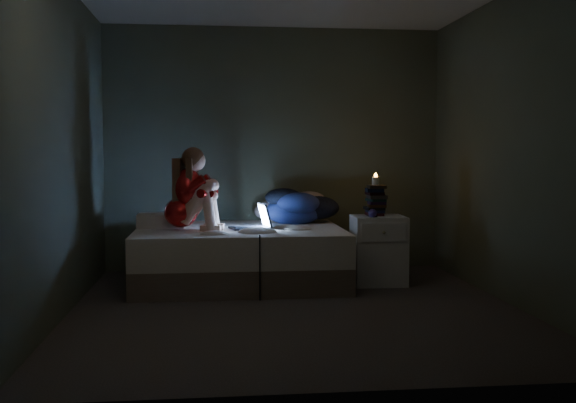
{
  "coord_description": "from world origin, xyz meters",
  "views": [
    {
      "loc": [
        -0.65,
        -5.28,
        1.26
      ],
      "look_at": [
        0.05,
        1.0,
        0.8
      ],
      "focal_mm": 41.64,
      "sensor_mm": 36.0,
      "label": 1
    }
  ],
  "objects": [
    {
      "name": "wall_back",
      "position": [
        0.0,
        1.91,
        1.3
      ],
      "size": [
        3.6,
        0.02,
        2.6
      ],
      "primitive_type": "cube",
      "color": "#505746",
      "rests_on": "ground"
    },
    {
      "name": "wall_left",
      "position": [
        -1.81,
        0.0,
        1.3
      ],
      "size": [
        0.02,
        3.8,
        2.6
      ],
      "primitive_type": "cube",
      "color": "#505746",
      "rests_on": "ground"
    },
    {
      "name": "candle",
      "position": [
        0.91,
        1.03,
        0.98
      ],
      "size": [
        0.07,
        0.07,
        0.08
      ],
      "primitive_type": "cylinder",
      "color": "beige",
      "rests_on": "book_stack"
    },
    {
      "name": "woman",
      "position": [
        -0.96,
        1.01,
        0.93
      ],
      "size": [
        0.54,
        0.41,
        0.78
      ],
      "primitive_type": null,
      "rotation": [
        0.0,
        0.0,
        -0.21
      ],
      "color": "maroon",
      "rests_on": "bed"
    },
    {
      "name": "blue_orb",
      "position": [
        0.83,
        0.82,
        0.7
      ],
      "size": [
        0.08,
        0.08,
        0.08
      ],
      "primitive_type": "sphere",
      "color": "navy",
      "rests_on": "nightstand"
    },
    {
      "name": "wall_right",
      "position": [
        1.81,
        0.0,
        1.3
      ],
      "size": [
        0.02,
        3.8,
        2.6
      ],
      "primitive_type": "cube",
      "color": "#505746",
      "rests_on": "ground"
    },
    {
      "name": "phone",
      "position": [
        0.84,
        0.9,
        0.66
      ],
      "size": [
        0.08,
        0.14,
        0.01
      ],
      "primitive_type": "cube",
      "rotation": [
        0.0,
        0.0,
        0.06
      ],
      "color": "black",
      "rests_on": "nightstand"
    },
    {
      "name": "clothes_pile",
      "position": [
        0.17,
        1.52,
        0.73
      ],
      "size": [
        0.69,
        0.59,
        0.37
      ],
      "primitive_type": null,
      "rotation": [
        0.0,
        0.0,
        -0.15
      ],
      "color": "navy",
      "rests_on": "bed"
    },
    {
      "name": "pillow",
      "position": [
        -1.16,
        1.27,
        0.6
      ],
      "size": [
        0.45,
        0.32,
        0.13
      ],
      "primitive_type": "cube",
      "color": "silver",
      "rests_on": "bed"
    },
    {
      "name": "wall_front",
      "position": [
        0.0,
        -1.91,
        1.3
      ],
      "size": [
        3.6,
        0.02,
        2.6
      ],
      "primitive_type": "cube",
      "color": "#505746",
      "rests_on": "ground"
    },
    {
      "name": "book_stack",
      "position": [
        0.91,
        1.03,
        0.8
      ],
      "size": [
        0.19,
        0.25,
        0.28
      ],
      "primitive_type": null,
      "color": "black",
      "rests_on": "nightstand"
    },
    {
      "name": "laptop",
      "position": [
        -0.32,
        1.01,
        0.67
      ],
      "size": [
        0.41,
        0.33,
        0.26
      ],
      "primitive_type": null,
      "rotation": [
        0.0,
        0.0,
        0.24
      ],
      "color": "black",
      "rests_on": "bed"
    },
    {
      "name": "nightstand",
      "position": [
        0.92,
        0.95,
        0.33
      ],
      "size": [
        0.51,
        0.45,
        0.66
      ],
      "primitive_type": "cube",
      "rotation": [
        0.0,
        0.0,
        -0.03
      ],
      "color": "silver",
      "rests_on": "ground"
    },
    {
      "name": "bed",
      "position": [
        -0.41,
        1.1,
        0.27
      ],
      "size": [
        1.96,
        1.47,
        0.54
      ],
      "primitive_type": null,
      "color": "beige",
      "rests_on": "ground"
    },
    {
      "name": "floor",
      "position": [
        0.0,
        0.0,
        -0.01
      ],
      "size": [
        3.6,
        3.8,
        0.02
      ],
      "primitive_type": "cube",
      "color": "#2C2827",
      "rests_on": "ground"
    }
  ]
}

